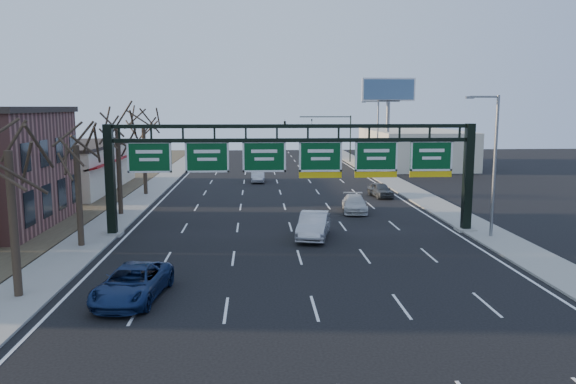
{
  "coord_description": "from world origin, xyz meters",
  "views": [
    {
      "loc": [
        -2.41,
        -28.21,
        8.29
      ],
      "look_at": [
        -0.45,
        5.14,
        3.2
      ],
      "focal_mm": 35.0,
      "sensor_mm": 36.0,
      "label": 1
    }
  ],
  "objects": [
    {
      "name": "ground",
      "position": [
        0.0,
        0.0,
        0.0
      ],
      "size": [
        160.0,
        160.0,
        0.0
      ],
      "primitive_type": "plane",
      "color": "black",
      "rests_on": "ground"
    },
    {
      "name": "lane_markings",
      "position": [
        0.0,
        20.0,
        0.01
      ],
      "size": [
        21.6,
        120.0,
        0.01
      ],
      "primitive_type": "cube",
      "color": "white",
      "rests_on": "ground"
    },
    {
      "name": "tree_far",
      "position": [
        -12.8,
        25.0,
        7.48
      ],
      "size": [
        3.6,
        3.6,
        8.86
      ],
      "color": "#32261B",
      "rests_on": "sidewalk_left"
    },
    {
      "name": "streetlight_far",
      "position": [
        12.47,
        40.0,
        5.08
      ],
      "size": [
        2.15,
        0.22,
        9.0
      ],
      "color": "slate",
      "rests_on": "sidewalk_right"
    },
    {
      "name": "billboard_right",
      "position": [
        15.0,
        44.98,
        9.06
      ],
      "size": [
        7.0,
        0.5,
        12.0
      ],
      "color": "slate",
      "rests_on": "ground"
    },
    {
      "name": "car_silver_distant",
      "position": [
        -2.14,
        33.76,
        0.68
      ],
      "size": [
        1.46,
        4.13,
        1.36
      ],
      "primitive_type": "imported",
      "rotation": [
        0.0,
        0.0,
        -0.0
      ],
      "color": "#AEAEB3",
      "rests_on": "ground"
    },
    {
      "name": "sidewalk_right",
      "position": [
        12.8,
        20.0,
        0.06
      ],
      "size": [
        3.0,
        120.0,
        0.12
      ],
      "primitive_type": "cube",
      "color": "gray",
      "rests_on": "ground"
    },
    {
      "name": "sign_gantry",
      "position": [
        0.16,
        8.0,
        4.63
      ],
      "size": [
        24.6,
        1.2,
        7.2
      ],
      "color": "black",
      "rests_on": "ground"
    },
    {
      "name": "car_silver_sedan",
      "position": [
        1.28,
        6.6,
        0.82
      ],
      "size": [
        2.75,
        5.22,
        1.64
      ],
      "primitive_type": "imported",
      "rotation": [
        0.0,
        0.0,
        -0.21
      ],
      "color": "#A7A7AC",
      "rests_on": "ground"
    },
    {
      "name": "car_blue_suv",
      "position": [
        -7.76,
        -4.47,
        0.73
      ],
      "size": [
        3.09,
        5.53,
        1.46
      ],
      "primitive_type": "imported",
      "rotation": [
        0.0,
        0.0,
        -0.13
      ],
      "color": "navy",
      "rests_on": "ground"
    },
    {
      "name": "tree_mid",
      "position": [
        -12.8,
        15.0,
        7.85
      ],
      "size": [
        3.6,
        3.6,
        9.24
      ],
      "color": "#32261B",
      "rests_on": "sidewalk_left"
    },
    {
      "name": "building_right_distant",
      "position": [
        20.0,
        50.0,
        2.5
      ],
      "size": [
        12.0,
        20.0,
        5.0
      ],
      "primitive_type": "cube",
      "color": "beige",
      "rests_on": "ground"
    },
    {
      "name": "tree_near",
      "position": [
        -12.8,
        -4.0,
        7.48
      ],
      "size": [
        3.6,
        3.6,
        8.86
      ],
      "color": "#32261B",
      "rests_on": "sidewalk_left"
    },
    {
      "name": "streetlight_near",
      "position": [
        12.47,
        6.0,
        5.08
      ],
      "size": [
        2.15,
        0.22,
        9.0
      ],
      "color": "slate",
      "rests_on": "sidewalk_right"
    },
    {
      "name": "car_white_wagon",
      "position": [
        5.44,
        15.28,
        0.66
      ],
      "size": [
        2.33,
        4.74,
        1.33
      ],
      "primitive_type": "imported",
      "rotation": [
        0.0,
        0.0,
        -0.11
      ],
      "color": "silver",
      "rests_on": "ground"
    },
    {
      "name": "sidewalk_left",
      "position": [
        -12.8,
        20.0,
        0.06
      ],
      "size": [
        3.0,
        120.0,
        0.12
      ],
      "primitive_type": "cube",
      "color": "gray",
      "rests_on": "ground"
    },
    {
      "name": "cream_strip",
      "position": [
        -21.48,
        29.0,
        2.36
      ],
      "size": [
        10.9,
        18.4,
        4.7
      ],
      "color": "beige",
      "rests_on": "ground"
    },
    {
      "name": "traffic_signal_mast",
      "position": [
        5.69,
        55.0,
        5.5
      ],
      "size": [
        10.16,
        0.54,
        7.0
      ],
      "color": "black",
      "rests_on": "ground"
    },
    {
      "name": "tree_gantry",
      "position": [
        -12.8,
        5.0,
        7.11
      ],
      "size": [
        3.6,
        3.6,
        8.48
      ],
      "color": "#32261B",
      "rests_on": "sidewalk_left"
    },
    {
      "name": "car_grey_far",
      "position": [
        9.17,
        22.63,
        0.66
      ],
      "size": [
        2.04,
        4.05,
        1.32
      ],
      "primitive_type": "imported",
      "rotation": [
        0.0,
        0.0,
        0.13
      ],
      "color": "#44474A",
      "rests_on": "ground"
    }
  ]
}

